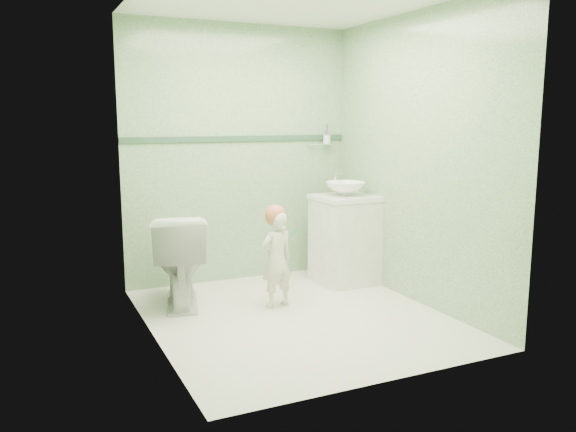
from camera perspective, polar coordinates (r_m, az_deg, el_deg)
name	(u,v)px	position (r m, az deg, el deg)	size (l,w,h in m)	color
ground	(296,317)	(4.63, 0.79, -9.85)	(2.50, 2.50, 0.00)	silver
room_shell	(296,164)	(4.38, 0.83, 5.13)	(2.50, 2.54, 2.40)	#76A071
trim_stripe	(239,139)	(5.51, -4.79, 7.57)	(2.20, 0.02, 0.05)	#2F513A
vanity	(345,241)	(5.50, 5.56, -2.43)	(0.52, 0.50, 0.80)	silver
counter	(345,198)	(5.43, 5.63, 1.80)	(0.54, 0.52, 0.04)	white
basin	(345,189)	(5.42, 5.64, 2.68)	(0.37, 0.37, 0.13)	white
faucet	(336,178)	(5.57, 4.69, 3.71)	(0.03, 0.13, 0.18)	silver
cup_holder	(326,140)	(5.83, 3.74, 7.47)	(0.26, 0.07, 0.21)	silver
toilet	(179,259)	(4.90, -10.58, -4.17)	(0.44, 0.76, 0.78)	white
toddler	(277,260)	(4.76, -1.12, -4.30)	(0.29, 0.19, 0.79)	beige
hair_cap	(275,216)	(4.71, -1.26, 0.05)	(0.18, 0.18, 0.18)	#C36745
teal_toothbrush	(293,232)	(4.65, 0.48, -1.58)	(0.11, 0.14, 0.08)	#048C86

